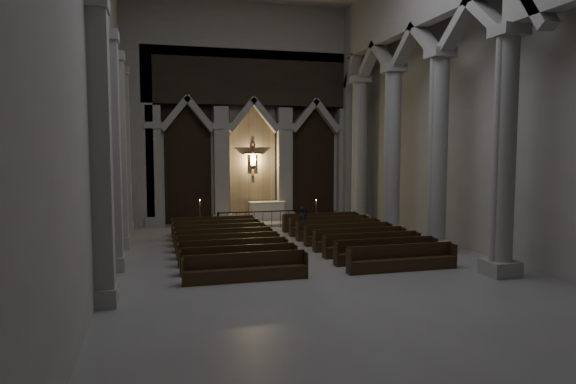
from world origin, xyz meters
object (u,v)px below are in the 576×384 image
Objects in this scene: candle_stand_right at (316,219)px; pews at (292,243)px; worshipper at (303,221)px; altar at (267,210)px; candle_stand_left at (200,222)px; altar_rail at (263,217)px.

candle_stand_right is 0.15× the size of pews.
altar is at bearing 82.24° from worshipper.
worshipper is at bearing -120.09° from candle_stand_right.
candle_stand_right is at bearing 63.31° from pews.
candle_stand_left reaches higher than pews.
altar is at bearing 136.72° from candle_stand_right.
altar_rail is 0.50× the size of pews.
worshipper reaches higher than altar_rail.
altar is at bearing 85.07° from pews.
candle_stand_left reaches higher than candle_stand_right.
candle_stand_left reaches higher than worshipper.
worshipper is (4.59, -2.86, 0.26)m from candle_stand_left.
candle_stand_right is 1.04× the size of worshipper.
pews is (-0.68, -7.86, -0.37)m from altar.
altar_rail is at bearing -5.18° from candle_stand_left.
altar_rail is 5.75m from pews.
candle_stand_left is 1.10× the size of candle_stand_right.
altar is 0.21× the size of pews.
worshipper is at bearing 66.26° from pews.
candle_stand_right is (2.22, -2.09, -0.27)m from altar.
altar_rail is 2.92m from worshipper.
altar is 7.90m from pews.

